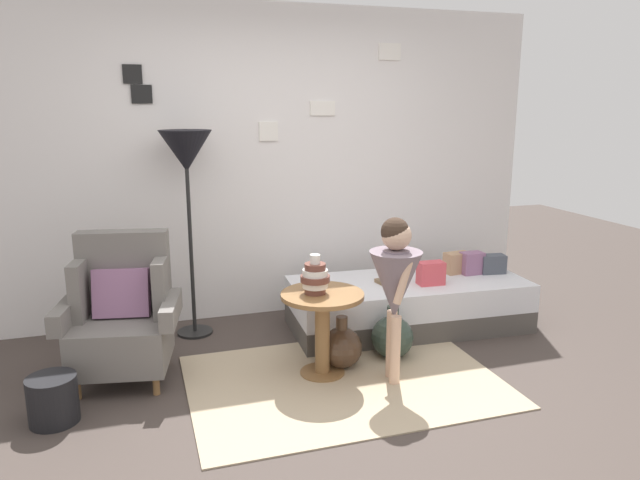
{
  "coord_description": "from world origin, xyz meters",
  "views": [
    {
      "loc": [
        -1.09,
        -2.96,
        1.8
      ],
      "look_at": [
        0.15,
        0.95,
        0.85
      ],
      "focal_mm": 33.04,
      "sensor_mm": 36.0,
      "label": 1
    }
  ],
  "objects_px": {
    "daybed": "(408,304)",
    "vase_striped": "(315,278)",
    "floor_lamp": "(186,159)",
    "demijohn_near": "(342,347)",
    "demijohn_far": "(392,337)",
    "person_child": "(395,279)",
    "side_table": "(322,317)",
    "magazine_basket": "(53,400)",
    "book_on_daybed": "(391,281)",
    "armchair": "(122,314)"
  },
  "relations": [
    {
      "from": "daybed",
      "to": "vase_striped",
      "type": "distance_m",
      "value": 1.26
    },
    {
      "from": "floor_lamp",
      "to": "demijohn_near",
      "type": "height_order",
      "value": "floor_lamp"
    },
    {
      "from": "daybed",
      "to": "demijohn_near",
      "type": "relative_size",
      "value": 5.19
    },
    {
      "from": "vase_striped",
      "to": "floor_lamp",
      "type": "distance_m",
      "value": 1.41
    },
    {
      "from": "floor_lamp",
      "to": "demijohn_far",
      "type": "relative_size",
      "value": 4.11
    },
    {
      "from": "floor_lamp",
      "to": "person_child",
      "type": "distance_m",
      "value": 1.84
    },
    {
      "from": "vase_striped",
      "to": "floor_lamp",
      "type": "bearing_deg",
      "value": 125.02
    },
    {
      "from": "daybed",
      "to": "side_table",
      "type": "height_order",
      "value": "side_table"
    },
    {
      "from": "vase_striped",
      "to": "magazine_basket",
      "type": "height_order",
      "value": "vase_striped"
    },
    {
      "from": "demijohn_far",
      "to": "magazine_basket",
      "type": "xyz_separation_m",
      "value": [
        -2.23,
        -0.23,
        -0.02
      ]
    },
    {
      "from": "demijohn_near",
      "to": "magazine_basket",
      "type": "bearing_deg",
      "value": -174.18
    },
    {
      "from": "side_table",
      "to": "book_on_daybed",
      "type": "height_order",
      "value": "side_table"
    },
    {
      "from": "daybed",
      "to": "floor_lamp",
      "type": "distance_m",
      "value": 2.11
    },
    {
      "from": "person_child",
      "to": "armchair",
      "type": "bearing_deg",
      "value": 160.11
    },
    {
      "from": "book_on_daybed",
      "to": "demijohn_far",
      "type": "distance_m",
      "value": 0.59
    },
    {
      "from": "floor_lamp",
      "to": "daybed",
      "type": "bearing_deg",
      "value": -13.12
    },
    {
      "from": "magazine_basket",
      "to": "floor_lamp",
      "type": "bearing_deg",
      "value": 51.05
    },
    {
      "from": "book_on_daybed",
      "to": "demijohn_near",
      "type": "relative_size",
      "value": 0.59
    },
    {
      "from": "side_table",
      "to": "magazine_basket",
      "type": "relative_size",
      "value": 2.07
    },
    {
      "from": "book_on_daybed",
      "to": "vase_striped",
      "type": "bearing_deg",
      "value": -144.15
    },
    {
      "from": "side_table",
      "to": "vase_striped",
      "type": "relative_size",
      "value": 2.2
    },
    {
      "from": "demijohn_far",
      "to": "person_child",
      "type": "bearing_deg",
      "value": -113.8
    },
    {
      "from": "book_on_daybed",
      "to": "magazine_basket",
      "type": "height_order",
      "value": "book_on_daybed"
    },
    {
      "from": "daybed",
      "to": "demijohn_far",
      "type": "relative_size",
      "value": 4.94
    },
    {
      "from": "vase_striped",
      "to": "person_child",
      "type": "xyz_separation_m",
      "value": [
        0.46,
        -0.24,
        0.02
      ]
    },
    {
      "from": "daybed",
      "to": "demijohn_near",
      "type": "height_order",
      "value": "daybed"
    },
    {
      "from": "magazine_basket",
      "to": "daybed",
      "type": "bearing_deg",
      "value": 15.86
    },
    {
      "from": "armchair",
      "to": "demijohn_near",
      "type": "distance_m",
      "value": 1.5
    },
    {
      "from": "book_on_daybed",
      "to": "armchair",
      "type": "bearing_deg",
      "value": -173.72
    },
    {
      "from": "side_table",
      "to": "floor_lamp",
      "type": "distance_m",
      "value": 1.6
    },
    {
      "from": "armchair",
      "to": "side_table",
      "type": "bearing_deg",
      "value": -16.58
    },
    {
      "from": "armchair",
      "to": "demijohn_near",
      "type": "bearing_deg",
      "value": -12.28
    },
    {
      "from": "side_table",
      "to": "book_on_daybed",
      "type": "bearing_deg",
      "value": 37.97
    },
    {
      "from": "side_table",
      "to": "floor_lamp",
      "type": "relative_size",
      "value": 0.36
    },
    {
      "from": "floor_lamp",
      "to": "person_child",
      "type": "height_order",
      "value": "floor_lamp"
    },
    {
      "from": "daybed",
      "to": "book_on_daybed",
      "type": "bearing_deg",
      "value": -174.43
    },
    {
      "from": "vase_striped",
      "to": "side_table",
      "type": "bearing_deg",
      "value": -11.61
    },
    {
      "from": "daybed",
      "to": "magazine_basket",
      "type": "bearing_deg",
      "value": -164.14
    },
    {
      "from": "person_child",
      "to": "floor_lamp",
      "type": "bearing_deg",
      "value": 133.14
    },
    {
      "from": "book_on_daybed",
      "to": "demijohn_near",
      "type": "bearing_deg",
      "value": -138.7
    },
    {
      "from": "daybed",
      "to": "demijohn_far",
      "type": "xyz_separation_m",
      "value": [
        -0.37,
        -0.51,
        -0.04
      ]
    },
    {
      "from": "demijohn_near",
      "to": "armchair",
      "type": "bearing_deg",
      "value": 167.72
    },
    {
      "from": "side_table",
      "to": "floor_lamp",
      "type": "bearing_deg",
      "value": 126.55
    },
    {
      "from": "side_table",
      "to": "magazine_basket",
      "type": "height_order",
      "value": "side_table"
    },
    {
      "from": "vase_striped",
      "to": "magazine_basket",
      "type": "bearing_deg",
      "value": -175.41
    },
    {
      "from": "armchair",
      "to": "daybed",
      "type": "relative_size",
      "value": 0.5
    },
    {
      "from": "floor_lamp",
      "to": "vase_striped",
      "type": "bearing_deg",
      "value": -54.98
    },
    {
      "from": "person_child",
      "to": "magazine_basket",
      "type": "height_order",
      "value": "person_child"
    },
    {
      "from": "armchair",
      "to": "vase_striped",
      "type": "xyz_separation_m",
      "value": [
        1.22,
        -0.37,
        0.25
      ]
    },
    {
      "from": "book_on_daybed",
      "to": "demijohn_far",
      "type": "xyz_separation_m",
      "value": [
        -0.21,
        -0.49,
        -0.26
      ]
    }
  ]
}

